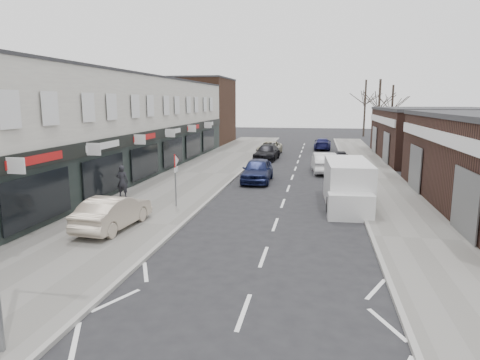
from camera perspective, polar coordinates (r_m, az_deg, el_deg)
The scene contains 19 objects.
ground at distance 9.72m, azimuth -1.69°, elevation -22.54°, with size 160.00×160.00×0.00m, color black.
pavement_left at distance 31.58m, azimuth -5.32°, elevation 0.86°, with size 5.50×64.00×0.12m, color slate.
pavement_right at distance 30.69m, azimuth 17.77°, elevation 0.12°, with size 3.50×64.00×0.12m, color slate.
shop_terrace_left at distance 31.46m, azimuth -18.71°, elevation 6.72°, with size 8.00×41.00×7.10m, color silver.
brick_block_far at distance 55.13m, azimuth -5.71°, elevation 9.05°, with size 8.00×10.00×8.00m, color #452B1D.
right_unit_far at distance 43.44m, azimuth 24.85°, elevation 5.47°, with size 10.00×16.00×4.50m, color #321C16.
tree_far_a at distance 56.69m, azimuth 17.78°, elevation 4.59°, with size 3.60×3.60×8.00m, color #382D26, non-canonical shape.
tree_far_b at distance 62.96m, azimuth 19.37°, elevation 5.03°, with size 3.60×3.60×7.50m, color #382D26, non-canonical shape.
tree_far_c at distance 68.51m, azimuth 16.12°, elevation 5.60°, with size 3.60×3.60×8.50m, color #382D26, non-canonical shape.
warning_sign at distance 21.35m, azimuth -8.55°, elevation 2.00°, with size 0.12×0.80×2.70m.
white_van at distance 22.49m, azimuth 14.13°, elevation -0.65°, with size 2.31×6.01×2.31m.
sedan_on_pavement at distance 18.40m, azimuth -16.53°, elevation -4.11°, with size 1.45×4.17×1.37m, color #BDAC97.
pedestrian at distance 24.02m, azimuth -15.42°, elevation -0.19°, with size 0.65×0.43×1.79m, color black.
parked_car_left_a at distance 28.46m, azimuth 2.33°, elevation 1.31°, with size 1.84×4.57×1.56m, color #141A3E.
parked_car_left_b at distance 39.24m, azimuth 3.62°, elevation 3.68°, with size 1.91×4.71×1.37m, color black.
parked_car_left_c at distance 43.43m, azimuth 3.98°, elevation 4.28°, with size 2.16×4.69×1.30m, color #B8B193.
parked_car_right_a at distance 32.74m, azimuth 11.13°, elevation 2.30°, with size 1.62×4.64×1.53m, color silver.
parked_car_right_b at distance 36.97m, azimuth 13.08°, elevation 2.94°, with size 1.52×3.77×1.28m, color black.
parked_car_right_c at distance 48.72m, azimuth 10.95°, elevation 4.78°, with size 1.80×4.42×1.28m, color #161744.
Camera 1 is at (1.73, -7.97, 5.29)m, focal length 32.00 mm.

